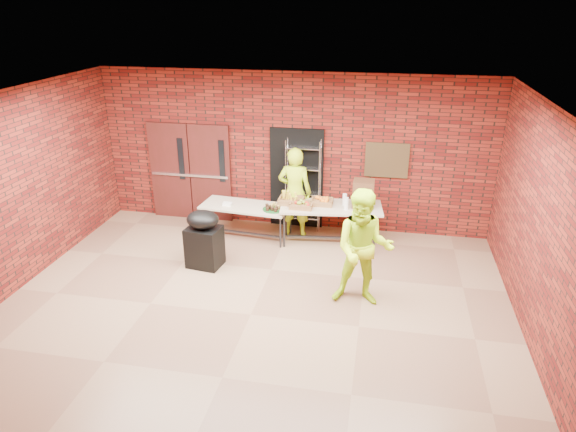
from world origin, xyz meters
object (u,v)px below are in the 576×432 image
object	(u,v)px
wire_rack	(303,186)
table_left	(245,208)
volunteer_man	(364,249)
covered_grill	(204,239)
table_right	(331,209)
coffee_dispenser	(363,193)
volunteer_woman	(295,192)

from	to	relation	value
wire_rack	table_left	bearing A→B (deg)	-147.58
volunteer_man	table_left	bearing A→B (deg)	140.37
volunteer_man	covered_grill	bearing A→B (deg)	165.33
table_right	coffee_dispenser	world-z (taller)	coffee_dispenser
table_left	covered_grill	world-z (taller)	covered_grill
volunteer_woman	volunteer_man	bearing A→B (deg)	123.35
table_left	table_right	bearing A→B (deg)	8.35
covered_grill	volunteer_woman	size ratio (longest dim) A/B	0.58
table_left	covered_grill	size ratio (longest dim) A/B	1.69
table_left	volunteer_man	size ratio (longest dim) A/B	0.95
table_right	volunteer_man	size ratio (longest dim) A/B	1.06
covered_grill	wire_rack	bearing A→B (deg)	60.88
covered_grill	volunteer_man	size ratio (longest dim) A/B	0.56
wire_rack	table_left	xyz separation A→B (m)	(-1.04, -0.69, -0.30)
wire_rack	table_right	distance (m)	0.92
table_left	wire_rack	bearing A→B (deg)	39.17
coffee_dispenser	table_left	bearing A→B (deg)	-175.17
wire_rack	volunteer_woman	bearing A→B (deg)	-110.33
covered_grill	volunteer_woman	distance (m)	2.14
table_left	table_right	xyz separation A→B (m)	(1.70, 0.08, 0.08)
table_right	volunteer_woman	bearing A→B (deg)	153.10
table_left	volunteer_woman	bearing A→B (deg)	27.05
volunteer_man	coffee_dispenser	bearing A→B (deg)	92.49
table_left	coffee_dispenser	size ratio (longest dim) A/B	3.45
coffee_dispenser	volunteer_woman	world-z (taller)	volunteer_woman
table_right	coffee_dispenser	bearing A→B (deg)	4.08
wire_rack	volunteer_woman	size ratio (longest dim) A/B	1.04
table_left	coffee_dispenser	world-z (taller)	coffee_dispenser
coffee_dispenser	volunteer_man	bearing A→B (deg)	-86.63
table_right	covered_grill	distance (m)	2.51
wire_rack	table_left	size ratio (longest dim) A/B	1.06
table_left	table_right	distance (m)	1.70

